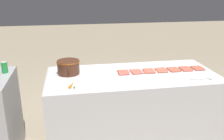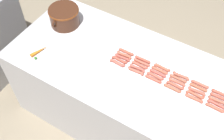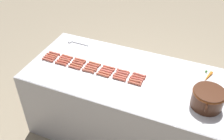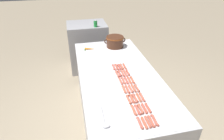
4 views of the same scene
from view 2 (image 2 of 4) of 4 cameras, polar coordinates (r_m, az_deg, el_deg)
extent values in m
plane|color=gray|center=(3.03, 2.92, -9.55)|extent=(20.00, 20.00, 0.00)
cube|color=#BCBCC1|center=(2.67, 3.28, -5.16)|extent=(0.96, 2.09, 0.85)
cube|color=silver|center=(2.32, 3.75, 0.60)|extent=(0.94, 2.05, 0.00)
cylinder|color=#BB5840|center=(2.21, 20.12, -7.19)|extent=(0.03, 0.12, 0.02)
sphere|color=#BB5840|center=(2.22, 21.56, -7.76)|extent=(0.02, 0.02, 0.02)
sphere|color=#BB5840|center=(2.21, 18.68, -6.61)|extent=(0.02, 0.02, 0.02)
cylinder|color=#BA5740|center=(2.21, 16.27, -5.51)|extent=(0.03, 0.12, 0.02)
sphere|color=#BA5740|center=(2.21, 17.67, -6.18)|extent=(0.02, 0.02, 0.02)
sphere|color=#BA5740|center=(2.21, 14.88, -4.84)|extent=(0.02, 0.02, 0.02)
cylinder|color=#B55B40|center=(2.22, 12.14, -3.62)|extent=(0.03, 0.12, 0.02)
sphere|color=#B55B40|center=(2.22, 13.55, -4.23)|extent=(0.02, 0.02, 0.02)
sphere|color=#B55B40|center=(2.23, 10.74, -3.02)|extent=(0.02, 0.02, 0.02)
cylinder|color=#BC533F|center=(2.25, 8.37, -1.82)|extent=(0.02, 0.12, 0.02)
sphere|color=#BC533F|center=(2.24, 9.73, -2.45)|extent=(0.02, 0.02, 0.02)
sphere|color=#BC533F|center=(2.26, 7.02, -1.20)|extent=(0.02, 0.02, 0.02)
cylinder|color=#B75846|center=(2.28, 4.86, -0.19)|extent=(0.03, 0.12, 0.02)
sphere|color=#B75846|center=(2.27, 6.14, -0.87)|extent=(0.02, 0.02, 0.02)
sphere|color=#B75846|center=(2.30, 3.61, 0.47)|extent=(0.02, 0.02, 0.02)
cylinder|color=#B85647|center=(2.33, 1.09, 1.43)|extent=(0.03, 0.12, 0.02)
sphere|color=#B85647|center=(2.31, 2.42, 0.92)|extent=(0.02, 0.02, 0.02)
sphere|color=#B85647|center=(2.34, -0.21, 1.94)|extent=(0.02, 0.02, 0.02)
cylinder|color=#BE5345|center=(2.23, 20.44, -6.48)|extent=(0.03, 0.12, 0.02)
sphere|color=#BE5345|center=(2.23, 19.01, -5.93)|extent=(0.02, 0.02, 0.02)
cylinder|color=#B9563F|center=(2.23, 16.47, -4.78)|extent=(0.03, 0.12, 0.02)
sphere|color=#B9563F|center=(2.23, 17.91, -5.31)|extent=(0.02, 0.02, 0.02)
sphere|color=#B9563F|center=(2.23, 15.04, -4.24)|extent=(0.02, 0.02, 0.02)
cylinder|color=#B55541|center=(2.24, 12.65, -3.06)|extent=(0.03, 0.12, 0.02)
sphere|color=#B55541|center=(2.24, 14.07, -3.63)|extent=(0.02, 0.02, 0.02)
sphere|color=#B55541|center=(2.25, 11.25, -2.49)|extent=(0.02, 0.02, 0.02)
cylinder|color=#BA5947|center=(2.27, 8.74, -1.22)|extent=(0.03, 0.12, 0.02)
sphere|color=#BA5947|center=(2.26, 10.14, -1.77)|extent=(0.02, 0.02, 0.02)
sphere|color=#BA5947|center=(2.28, 7.36, -0.67)|extent=(0.02, 0.02, 0.02)
cylinder|color=#B35345|center=(2.30, 5.15, 0.39)|extent=(0.03, 0.12, 0.02)
sphere|color=#B35345|center=(2.29, 6.41, -0.29)|extent=(0.02, 0.02, 0.02)
sphere|color=#B35345|center=(2.32, 3.91, 1.05)|extent=(0.02, 0.02, 0.02)
cylinder|color=#B4513F|center=(2.35, 1.52, 2.07)|extent=(0.03, 0.12, 0.02)
sphere|color=#B4513F|center=(2.33, 2.84, 1.57)|extent=(0.02, 0.02, 0.02)
sphere|color=#B4513F|center=(2.37, 0.22, 2.57)|extent=(0.02, 0.02, 0.02)
cylinder|color=#B45C45|center=(2.25, 20.54, -5.81)|extent=(0.03, 0.12, 0.02)
sphere|color=#B45C45|center=(2.25, 19.17, -5.14)|extent=(0.02, 0.02, 0.02)
cylinder|color=#B55643|center=(2.25, 16.79, -4.16)|extent=(0.03, 0.12, 0.02)
sphere|color=#B55643|center=(2.25, 18.15, -4.85)|extent=(0.02, 0.02, 0.02)
sphere|color=#B55643|center=(2.26, 15.45, -3.47)|extent=(0.02, 0.02, 0.02)
cylinder|color=#BE5B47|center=(2.27, 13.01, -2.38)|extent=(0.03, 0.12, 0.02)
sphere|color=#BE5B47|center=(2.26, 14.35, -3.04)|extent=(0.02, 0.02, 0.02)
sphere|color=#BE5B47|center=(2.27, 11.68, -1.71)|extent=(0.02, 0.02, 0.02)
cylinder|color=#BE5044|center=(2.29, 9.24, -0.66)|extent=(0.02, 0.12, 0.02)
sphere|color=#BE5044|center=(2.28, 10.58, -1.27)|extent=(0.02, 0.02, 0.02)
sphere|color=#BE5044|center=(2.30, 7.91, -0.05)|extent=(0.02, 0.02, 0.02)
cylinder|color=#B65745|center=(2.32, 5.64, 0.99)|extent=(0.03, 0.12, 0.02)
sphere|color=#B65745|center=(2.31, 6.98, 0.45)|extent=(0.02, 0.02, 0.02)
sphere|color=#B65745|center=(2.34, 4.31, 1.51)|extent=(0.02, 0.02, 0.02)
cylinder|color=#B64F42|center=(2.37, 2.12, 2.53)|extent=(0.03, 0.12, 0.02)
sphere|color=#B64F42|center=(2.35, 3.34, 1.91)|extent=(0.02, 0.02, 0.02)
sphere|color=#B64F42|center=(2.39, 0.92, 3.14)|extent=(0.02, 0.02, 0.02)
cylinder|color=#B34F3D|center=(2.28, 20.90, -5.18)|extent=(0.03, 0.12, 0.02)
sphere|color=#B34F3D|center=(2.28, 19.54, -4.54)|extent=(0.02, 0.02, 0.02)
cylinder|color=#B25B3E|center=(2.28, 17.08, -3.41)|extent=(0.03, 0.12, 0.02)
sphere|color=#B25B3E|center=(2.28, 18.46, -3.99)|extent=(0.02, 0.02, 0.02)
sphere|color=#B25B3E|center=(2.28, 15.70, -2.82)|extent=(0.02, 0.02, 0.02)
cylinder|color=#B05A43|center=(2.29, 13.24, -1.71)|extent=(0.02, 0.12, 0.02)
sphere|color=#B05A43|center=(2.28, 14.59, -2.32)|extent=(0.02, 0.02, 0.02)
sphere|color=#B05A43|center=(2.30, 11.89, -1.10)|extent=(0.02, 0.02, 0.02)
cylinder|color=#BE5A41|center=(2.31, 9.61, -0.07)|extent=(0.03, 0.12, 0.02)
sphere|color=#BE5A41|center=(2.30, 10.95, -0.66)|extent=(0.02, 0.02, 0.02)
sphere|color=#BE5A41|center=(2.32, 8.28, 0.51)|extent=(0.02, 0.02, 0.02)
cylinder|color=#BB5A47|center=(2.34, 6.09, 1.49)|extent=(0.02, 0.12, 0.02)
sphere|color=#BB5A47|center=(2.33, 7.39, 0.91)|extent=(0.02, 0.02, 0.02)
sphere|color=#BB5A47|center=(2.36, 4.80, 2.06)|extent=(0.02, 0.02, 0.02)
cylinder|color=#B45A42|center=(2.39, 2.49, 3.05)|extent=(0.03, 0.12, 0.02)
sphere|color=#B45A42|center=(2.37, 3.69, 2.42)|extent=(0.02, 0.02, 0.02)
sphere|color=#B45A42|center=(2.41, 1.31, 3.67)|extent=(0.02, 0.02, 0.02)
cylinder|color=#BC523E|center=(2.30, 21.14, -4.49)|extent=(0.03, 0.12, 0.02)
sphere|color=#BC523E|center=(2.30, 19.79, -3.87)|extent=(0.02, 0.02, 0.02)
cylinder|color=#BF5844|center=(2.30, 17.36, -2.78)|extent=(0.03, 0.12, 0.02)
sphere|color=#BF5844|center=(2.30, 18.72, -3.36)|extent=(0.02, 0.02, 0.02)
sphere|color=#BF5844|center=(2.30, 15.99, -2.19)|extent=(0.02, 0.02, 0.02)
cylinder|color=#B05843|center=(2.31, 13.78, -1.20)|extent=(0.03, 0.12, 0.02)
sphere|color=#B05843|center=(2.30, 15.08, -1.88)|extent=(0.02, 0.02, 0.02)
sphere|color=#B05843|center=(2.32, 12.48, -0.52)|extent=(0.02, 0.02, 0.02)
cylinder|color=#BC5940|center=(2.33, 10.08, 0.48)|extent=(0.03, 0.12, 0.02)
sphere|color=#BC5940|center=(2.32, 11.43, -0.06)|extent=(0.02, 0.02, 0.02)
sphere|color=#BC5940|center=(2.34, 8.73, 1.01)|extent=(0.02, 0.02, 0.02)
cylinder|color=#B6503D|center=(2.36, 6.23, 2.11)|extent=(0.03, 0.12, 0.02)
sphere|color=#B6503D|center=(2.35, 7.51, 1.52)|extent=(0.02, 0.02, 0.02)
sphere|color=#B6503D|center=(2.38, 4.97, 2.69)|extent=(0.02, 0.02, 0.02)
cylinder|color=#B1543E|center=(2.41, 2.88, 3.66)|extent=(0.03, 0.12, 0.02)
sphere|color=#B1543E|center=(2.39, 4.14, 3.12)|extent=(0.02, 0.02, 0.02)
sphere|color=#B1543E|center=(2.43, 1.64, 4.19)|extent=(0.02, 0.02, 0.02)
cylinder|color=#472616|center=(2.66, -9.61, 10.64)|extent=(0.27, 0.27, 0.17)
torus|color=brown|center=(2.61, -9.82, 11.80)|extent=(0.28, 0.28, 0.03)
torus|color=#472616|center=(2.57, -11.48, 9.19)|extent=(0.08, 0.02, 0.08)
torus|color=#472616|center=(2.72, -7.93, 12.55)|extent=(0.08, 0.02, 0.08)
cylinder|color=#B7B7BC|center=(2.06, 17.51, -13.40)|extent=(0.02, 0.22, 0.01)
cone|color=orange|center=(2.49, -14.47, 3.79)|extent=(0.17, 0.08, 0.03)
sphere|color=#387F2D|center=(2.44, -15.23, 2.34)|extent=(0.02, 0.02, 0.02)
camera|label=1|loc=(2.18, -83.35, -25.25)|focal=40.46mm
camera|label=3|loc=(3.52, 15.21, 48.40)|focal=42.01mm
camera|label=4|loc=(1.68, 74.88, -12.18)|focal=30.58mm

